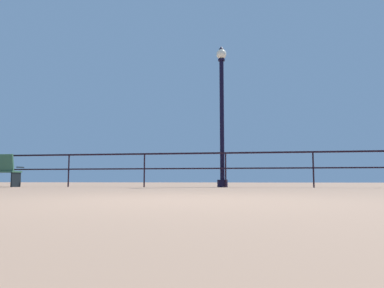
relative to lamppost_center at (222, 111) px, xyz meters
The scene contains 3 objects.
ground_plane 7.60m from the lamppost_center, 89.10° to the right, with size 60.00×60.00×0.00m, color #927058.
pier_railing 1.54m from the lamppost_center, 60.07° to the right, with size 24.76×0.05×1.03m.
lamppost_center is the anchor object (origin of this frame).
Camera 1 is at (0.77, -3.66, 0.20)m, focal length 34.10 mm.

